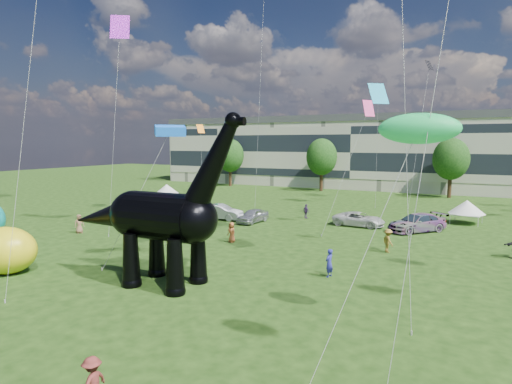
% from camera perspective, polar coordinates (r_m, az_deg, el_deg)
% --- Properties ---
extents(ground, '(220.00, 220.00, 0.00)m').
position_cam_1_polar(ground, '(21.67, -6.60, -15.69)').
color(ground, '#16330C').
rests_on(ground, ground).
extents(terrace_row, '(78.00, 11.00, 12.00)m').
position_cam_1_polar(terrace_row, '(80.97, 13.47, 4.86)').
color(terrace_row, beige).
rests_on(terrace_row, ground).
extents(tree_far_left, '(5.20, 5.20, 9.44)m').
position_cam_1_polar(tree_far_left, '(80.94, -3.48, 5.24)').
color(tree_far_left, '#382314').
rests_on(tree_far_left, ground).
extents(tree_mid_left, '(5.20, 5.20, 9.44)m').
position_cam_1_polar(tree_mid_left, '(73.42, 8.75, 5.03)').
color(tree_mid_left, '#382314').
rests_on(tree_mid_left, ground).
extents(tree_mid_right, '(5.20, 5.20, 9.44)m').
position_cam_1_polar(tree_mid_right, '(69.73, 24.58, 4.43)').
color(tree_mid_right, '#382314').
rests_on(tree_mid_right, ground).
extents(dinosaur_sculpture, '(12.35, 3.44, 10.14)m').
position_cam_1_polar(dinosaur_sculpture, '(25.43, -13.12, -3.48)').
color(dinosaur_sculpture, black).
rests_on(dinosaur_sculpture, ground).
extents(car_silver, '(2.13, 4.35, 1.43)m').
position_cam_1_polar(car_silver, '(44.04, -0.44, -3.19)').
color(car_silver, silver).
rests_on(car_silver, ground).
extents(car_grey, '(5.06, 2.09, 1.63)m').
position_cam_1_polar(car_grey, '(45.93, -4.78, -2.68)').
color(car_grey, gray).
rests_on(car_grey, ground).
extents(car_white, '(5.10, 2.52, 1.39)m').
position_cam_1_polar(car_white, '(43.39, 13.55, -3.55)').
color(car_white, silver).
rests_on(car_white, ground).
extents(car_dark, '(5.55, 5.90, 1.68)m').
position_cam_1_polar(car_dark, '(42.27, 20.66, -3.86)').
color(car_dark, '#595960').
rests_on(car_dark, ground).
extents(gazebo_near, '(3.96, 3.96, 2.43)m').
position_cam_1_polar(gazebo_near, '(48.31, 26.29, -1.82)').
color(gazebo_near, silver).
rests_on(gazebo_near, ground).
extents(gazebo_left, '(4.92, 4.92, 2.78)m').
position_cam_1_polar(gazebo_left, '(57.39, -11.81, 0.21)').
color(gazebo_left, silver).
rests_on(gazebo_left, ground).
extents(inflatable_yellow, '(4.74, 4.28, 2.97)m').
position_cam_1_polar(inflatable_yellow, '(31.24, -30.42, -6.74)').
color(inflatable_yellow, yellow).
rests_on(inflatable_yellow, ground).
extents(visitors, '(46.32, 39.22, 1.88)m').
position_cam_1_polar(visitors, '(34.76, 4.95, -5.60)').
color(visitors, '#A8542A').
rests_on(visitors, ground).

